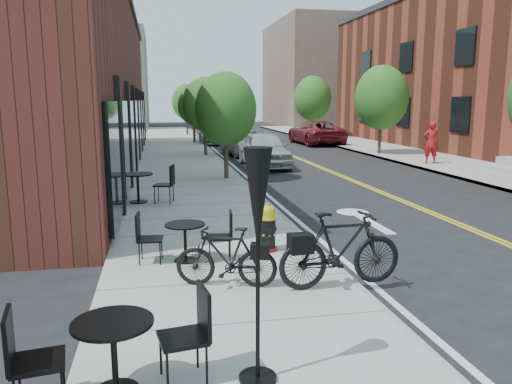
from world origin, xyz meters
TOP-DOWN VIEW (x-y plane):
  - ground at (0.00, 0.00)m, footprint 120.00×120.00m
  - sidewalk_near at (-2.00, 10.00)m, footprint 4.00×70.00m
  - sidewalk_far at (10.00, 10.00)m, footprint 4.00×70.00m
  - building_near at (-6.50, 14.00)m, footprint 5.00×28.00m
  - bg_building_left at (-8.00, 48.00)m, footprint 8.00×14.00m
  - bg_building_right at (16.00, 50.00)m, footprint 10.00×16.00m
  - tree_near_a at (-0.60, 9.00)m, footprint 2.20×2.20m
  - tree_near_b at (-0.60, 17.00)m, footprint 2.30×2.30m
  - tree_near_c at (-0.60, 25.00)m, footprint 2.10×2.10m
  - tree_near_d at (-0.60, 33.00)m, footprint 2.40×2.40m
  - tree_far_b at (8.60, 16.00)m, footprint 2.80×2.80m
  - tree_far_c at (8.60, 28.00)m, footprint 2.80×2.80m
  - fire_hydrant at (-1.04, 0.00)m, footprint 0.41×0.41m
  - bicycle_left at (-2.06, -1.69)m, footprint 1.62×0.87m
  - bicycle_right at (-0.36, -2.03)m, footprint 1.99×0.68m
  - bistro_set_a at (-3.49, -4.30)m, footprint 1.84×0.89m
  - bistro_set_b at (-2.60, -0.35)m, footprint 1.65×0.77m
  - bistro_set_c at (-3.60, 5.09)m, footprint 2.01×1.02m
  - patio_umbrella at (-2.09, -4.33)m, footprint 0.38×0.38m
  - parked_car_a at (1.60, 12.74)m, footprint 1.90×4.59m
  - parked_car_b at (1.34, 17.11)m, footprint 1.91×4.27m
  - parked_car_c at (0.80, 25.16)m, footprint 1.98×4.82m
  - parked_car_far at (7.40, 23.37)m, footprint 2.78×5.68m
  - pedestrian at (8.98, 11.51)m, footprint 0.77×0.60m

SIDE VIEW (x-z plane):
  - ground at x=0.00m, z-range 0.00..0.00m
  - sidewalk_near at x=-2.00m, z-range 0.00..0.12m
  - sidewalk_far at x=10.00m, z-range 0.00..0.12m
  - fire_hydrant at x=-1.04m, z-range 0.10..1.00m
  - bistro_set_b at x=-2.60m, z-range 0.12..1.00m
  - bicycle_left at x=-2.06m, z-range 0.12..1.05m
  - bistro_set_a at x=-3.49m, z-range 0.12..1.09m
  - bistro_set_c at x=-3.60m, z-range 0.12..1.18m
  - parked_car_b at x=1.34m, z-range 0.00..1.36m
  - parked_car_c at x=0.80m, z-range 0.00..1.40m
  - bicycle_right at x=-0.36m, z-range 0.12..1.30m
  - parked_car_far at x=7.40m, z-range 0.00..1.55m
  - parked_car_a at x=1.60m, z-range 0.00..1.56m
  - pedestrian at x=8.98m, z-range 0.12..2.00m
  - patio_umbrella at x=-2.09m, z-range 0.64..3.01m
  - tree_near_c at x=-0.60m, z-range 0.69..4.37m
  - tree_near_a at x=-0.60m, z-range 0.70..4.51m
  - tree_near_b at x=-0.60m, z-range 0.72..4.70m
  - tree_near_d at x=-0.60m, z-range 0.73..4.85m
  - tree_far_b at x=8.60m, z-range 0.75..5.37m
  - tree_far_c at x=8.60m, z-range 0.75..5.37m
  - building_near at x=-6.50m, z-range 0.00..7.00m
  - bg_building_left at x=-8.00m, z-range 0.00..10.00m
  - bg_building_right at x=16.00m, z-range 0.00..12.00m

